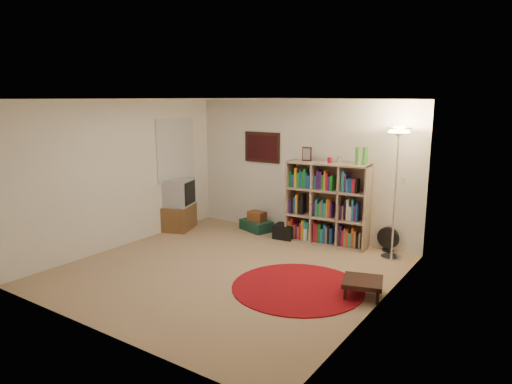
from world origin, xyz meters
TOP-DOWN VIEW (x-y plane):
  - room at (-0.05, 0.05)m, footprint 4.54×4.54m
  - bookshelf at (0.63, 2.00)m, footprint 1.47×0.53m
  - floor_lamp at (1.86, 1.88)m, footprint 0.47×0.47m
  - floor_fan at (1.69, 2.18)m, footprint 0.37×0.22m
  - tv_stand at (-2.14, 1.24)m, footprint 0.68×0.80m
  - suitcase at (-0.83, 2.00)m, footprint 0.70×0.57m
  - wicker_basket at (-0.82, 2.00)m, footprint 0.33×0.24m
  - duffel_bag at (-0.11, 1.86)m, footprint 0.41×0.35m
  - paper_towel at (0.31, 1.89)m, footprint 0.15×0.15m
  - red_rug at (1.18, 0.00)m, footprint 1.78×1.78m
  - side_table at (2.00, 0.23)m, footprint 0.62×0.62m

SIDE VIEW (x-z plane):
  - red_rug at x=1.18m, z-range 0.00..0.02m
  - suitcase at x=-0.83m, z-range 0.00..0.20m
  - paper_towel at x=0.31m, z-range 0.00..0.25m
  - duffel_bag at x=-0.11m, z-range 0.00..0.26m
  - side_table at x=2.00m, z-range 0.08..0.30m
  - floor_fan at x=1.69m, z-range 0.00..0.42m
  - wicker_basket at x=-0.82m, z-range 0.20..0.38m
  - tv_stand at x=-2.14m, z-range -0.02..0.98m
  - bookshelf at x=0.63m, z-range -0.17..1.56m
  - room at x=-0.05m, z-range -0.01..2.53m
  - floor_lamp at x=1.86m, z-range 0.69..2.78m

